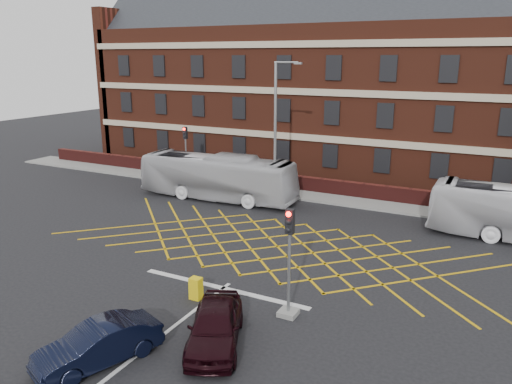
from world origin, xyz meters
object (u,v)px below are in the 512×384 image
at_px(traffic_light_far, 186,158).
at_px(direction_signs, 176,163).
at_px(utility_cabinet, 196,288).
at_px(bus_left, 217,177).
at_px(street_lamp, 276,157).
at_px(car_maroon, 215,325).
at_px(traffic_light_near, 289,273).
at_px(car_navy, 98,344).

distance_m(traffic_light_far, direction_signs, 0.96).
bearing_deg(utility_cabinet, bus_left, 118.08).
bearing_deg(utility_cabinet, direction_signs, 128.24).
distance_m(traffic_light_far, street_lamp, 9.80).
relative_size(car_maroon, street_lamp, 0.46).
bearing_deg(utility_cabinet, car_maroon, -45.28).
distance_m(traffic_light_near, utility_cabinet, 4.15).
relative_size(traffic_light_near, utility_cabinet, 4.67).
height_order(car_maroon, traffic_light_far, traffic_light_far).
xyz_separation_m(car_navy, traffic_light_near, (4.20, 5.62, 1.09)).
bearing_deg(traffic_light_near, car_maroon, -115.77).
bearing_deg(car_maroon, direction_signs, 104.72).
relative_size(car_maroon, traffic_light_near, 1.00).
bearing_deg(street_lamp, direction_signs, 165.25).
bearing_deg(car_navy, car_maroon, 65.00).
xyz_separation_m(car_navy, utility_cabinet, (0.29, 5.15, -0.21)).
bearing_deg(traffic_light_near, direction_signs, 136.60).
bearing_deg(street_lamp, car_maroon, -71.85).
xyz_separation_m(car_navy, street_lamp, (-2.55, 18.88, 2.56)).
xyz_separation_m(car_maroon, utility_cabinet, (-2.48, 2.50, -0.27)).
relative_size(bus_left, street_lamp, 1.21).
bearing_deg(direction_signs, bus_left, -28.95).
relative_size(traffic_light_near, direction_signs, 1.94).
relative_size(car_navy, utility_cabinet, 4.46).
height_order(car_navy, street_lamp, street_lamp).
distance_m(bus_left, car_navy, 19.47).
xyz_separation_m(bus_left, car_maroon, (9.47, -15.61, -0.84)).
height_order(street_lamp, utility_cabinet, street_lamp).
xyz_separation_m(bus_left, car_navy, (6.70, -18.25, -0.89)).
distance_m(street_lamp, direction_signs, 10.57).
bearing_deg(car_maroon, traffic_light_far, 102.76).
xyz_separation_m(bus_left, traffic_light_near, (10.90, -12.63, 0.20)).
distance_m(car_navy, traffic_light_far, 24.81).
distance_m(traffic_light_near, street_lamp, 14.95).
height_order(traffic_light_near, direction_signs, traffic_light_near).
bearing_deg(car_navy, traffic_light_near, 74.47).
relative_size(car_navy, street_lamp, 0.44).
bearing_deg(car_navy, utility_cabinet, 108.02).
bearing_deg(car_maroon, street_lamp, 83.69).
height_order(car_navy, traffic_light_far, traffic_light_far).
bearing_deg(bus_left, traffic_light_far, 53.27).
bearing_deg(bus_left, car_navy, -161.62).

